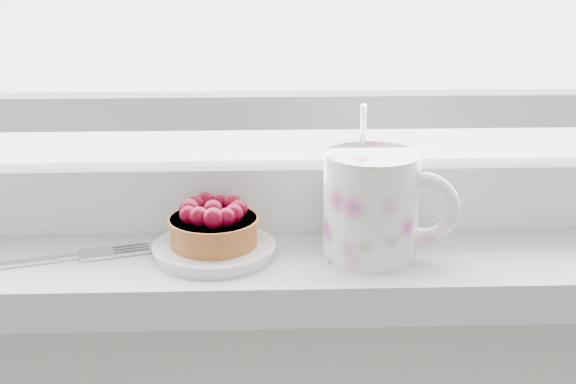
{
  "coord_description": "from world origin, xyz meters",
  "views": [
    {
      "loc": [
        -0.02,
        1.14,
        1.25
      ],
      "look_at": [
        0.01,
        1.88,
        1.01
      ],
      "focal_mm": 50.0,
      "sensor_mm": 36.0,
      "label": 1
    }
  ],
  "objects_px": {
    "saucer": "(214,250)",
    "raspberry_tart": "(213,224)",
    "fork": "(37,261)",
    "floral_mug": "(374,203)"
  },
  "relations": [
    {
      "from": "floral_mug",
      "to": "saucer",
      "type": "bearing_deg",
      "value": 178.15
    },
    {
      "from": "saucer",
      "to": "raspberry_tart",
      "type": "bearing_deg",
      "value": 131.99
    },
    {
      "from": "fork",
      "to": "raspberry_tart",
      "type": "bearing_deg",
      "value": 4.41
    },
    {
      "from": "saucer",
      "to": "fork",
      "type": "distance_m",
      "value": 0.17
    },
    {
      "from": "saucer",
      "to": "fork",
      "type": "bearing_deg",
      "value": -175.67
    },
    {
      "from": "saucer",
      "to": "floral_mug",
      "type": "bearing_deg",
      "value": -1.85
    },
    {
      "from": "saucer",
      "to": "fork",
      "type": "relative_size",
      "value": 0.57
    },
    {
      "from": "raspberry_tart",
      "to": "fork",
      "type": "distance_m",
      "value": 0.18
    },
    {
      "from": "saucer",
      "to": "fork",
      "type": "xyz_separation_m",
      "value": [
        -0.17,
        -0.01,
        -0.0
      ]
    },
    {
      "from": "saucer",
      "to": "raspberry_tart",
      "type": "distance_m",
      "value": 0.03
    }
  ]
}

